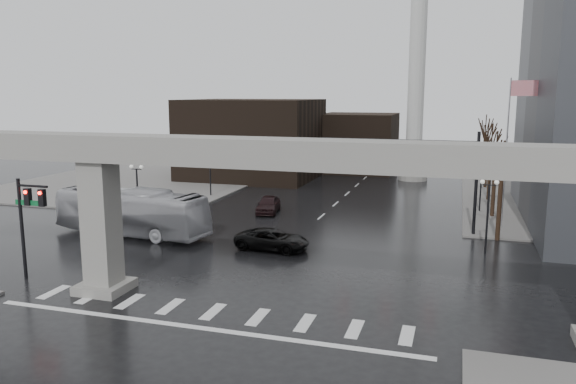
% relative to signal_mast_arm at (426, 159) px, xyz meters
% --- Properties ---
extents(ground, '(160.00, 160.00, 0.00)m').
position_rel_signal_mast_arm_xyz_m(ground, '(-8.99, -18.80, -5.83)').
color(ground, black).
rests_on(ground, ground).
extents(sidewalk_nw, '(28.00, 36.00, 0.15)m').
position_rel_signal_mast_arm_xyz_m(sidewalk_nw, '(-34.99, 17.20, -5.75)').
color(sidewalk_nw, slate).
rests_on(sidewalk_nw, ground).
extents(elevated_guideway, '(48.00, 2.60, 8.70)m').
position_rel_signal_mast_arm_xyz_m(elevated_guideway, '(-7.73, -18.80, 1.05)').
color(elevated_guideway, gray).
rests_on(elevated_guideway, ground).
extents(building_far_left, '(16.00, 14.00, 10.00)m').
position_rel_signal_mast_arm_xyz_m(building_far_left, '(-22.99, 23.20, -0.83)').
color(building_far_left, black).
rests_on(building_far_left, ground).
extents(building_far_mid, '(10.00, 10.00, 8.00)m').
position_rel_signal_mast_arm_xyz_m(building_far_mid, '(-10.99, 33.20, -1.83)').
color(building_far_mid, black).
rests_on(building_far_mid, ground).
extents(smokestack, '(3.60, 3.60, 30.00)m').
position_rel_signal_mast_arm_xyz_m(smokestack, '(-2.99, 27.20, 7.52)').
color(smokestack, beige).
rests_on(smokestack, ground).
extents(signal_mast_arm, '(12.12, 0.43, 8.00)m').
position_rel_signal_mast_arm_xyz_m(signal_mast_arm, '(0.00, 0.00, 0.00)').
color(signal_mast_arm, black).
rests_on(signal_mast_arm, ground).
extents(signal_left_pole, '(2.30, 0.30, 6.00)m').
position_rel_signal_mast_arm_xyz_m(signal_left_pole, '(-21.24, -18.30, -1.76)').
color(signal_left_pole, black).
rests_on(signal_left_pole, ground).
extents(flagpole_assembly, '(2.06, 0.12, 12.00)m').
position_rel_signal_mast_arm_xyz_m(flagpole_assembly, '(6.30, 3.20, 1.70)').
color(flagpole_assembly, silver).
rests_on(flagpole_assembly, ground).
extents(lamp_right_0, '(1.22, 0.32, 5.11)m').
position_rel_signal_mast_arm_xyz_m(lamp_right_0, '(4.51, -4.80, -2.36)').
color(lamp_right_0, black).
rests_on(lamp_right_0, ground).
extents(lamp_right_1, '(1.22, 0.32, 5.11)m').
position_rel_signal_mast_arm_xyz_m(lamp_right_1, '(4.51, 9.20, -2.36)').
color(lamp_right_1, black).
rests_on(lamp_right_1, ground).
extents(lamp_right_2, '(1.22, 0.32, 5.11)m').
position_rel_signal_mast_arm_xyz_m(lamp_right_2, '(4.51, 23.20, -2.36)').
color(lamp_right_2, black).
rests_on(lamp_right_2, ground).
extents(lamp_left_0, '(1.22, 0.32, 5.11)m').
position_rel_signal_mast_arm_xyz_m(lamp_left_0, '(-22.49, -4.80, -2.36)').
color(lamp_left_0, black).
rests_on(lamp_left_0, ground).
extents(lamp_left_1, '(1.22, 0.32, 5.11)m').
position_rel_signal_mast_arm_xyz_m(lamp_left_1, '(-22.49, 9.20, -2.36)').
color(lamp_left_1, black).
rests_on(lamp_left_1, ground).
extents(lamp_left_2, '(1.22, 0.32, 5.11)m').
position_rel_signal_mast_arm_xyz_m(lamp_left_2, '(-22.49, 23.20, -2.36)').
color(lamp_left_2, black).
rests_on(lamp_left_2, ground).
extents(tree_right_0, '(1.09, 1.58, 7.50)m').
position_rel_signal_mast_arm_xyz_m(tree_right_0, '(5.54, -0.78, -3.04)').
color(tree_right_0, black).
rests_on(tree_right_0, ground).
extents(tree_right_1, '(1.09, 1.61, 7.67)m').
position_rel_signal_mast_arm_xyz_m(tree_right_1, '(5.54, 7.22, -2.98)').
color(tree_right_1, black).
rests_on(tree_right_1, ground).
extents(tree_right_2, '(1.10, 1.63, 7.85)m').
position_rel_signal_mast_arm_xyz_m(tree_right_2, '(5.54, 15.22, -2.91)').
color(tree_right_2, black).
rests_on(tree_right_2, ground).
extents(tree_right_3, '(1.11, 1.66, 8.02)m').
position_rel_signal_mast_arm_xyz_m(tree_right_3, '(5.54, 23.22, -2.85)').
color(tree_right_3, black).
rests_on(tree_right_3, ground).
extents(tree_right_4, '(1.12, 1.69, 8.19)m').
position_rel_signal_mast_arm_xyz_m(tree_right_4, '(5.54, 31.22, -2.79)').
color(tree_right_4, black).
rests_on(tree_right_4, ground).
extents(pickup_truck, '(5.35, 2.73, 1.45)m').
position_rel_signal_mast_arm_xyz_m(pickup_truck, '(-9.77, -8.16, -5.10)').
color(pickup_truck, black).
rests_on(pickup_truck, ground).
extents(city_bus, '(13.18, 4.78, 3.59)m').
position_rel_signal_mast_arm_xyz_m(city_bus, '(-21.53, -7.34, -4.03)').
color(city_bus, '#B8B7BD').
rests_on(city_bus, ground).
extents(far_car, '(2.55, 4.79, 1.55)m').
position_rel_signal_mast_arm_xyz_m(far_car, '(-14.02, 3.35, -5.05)').
color(far_car, black).
rests_on(far_car, ground).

